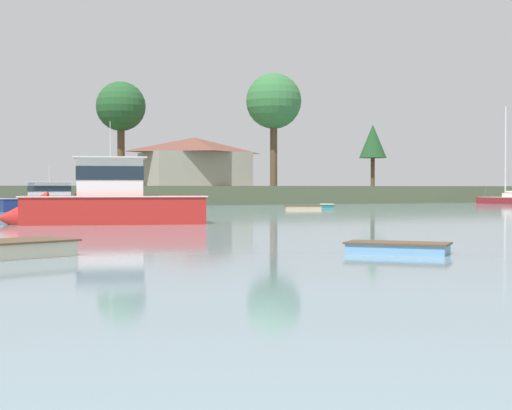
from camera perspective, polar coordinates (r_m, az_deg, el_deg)
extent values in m
cube|color=#4C563D|center=(98.22, -17.53, 0.75)|extent=(234.52, 50.16, 1.95)
cube|color=#669ECC|center=(21.09, 10.33, -3.28)|extent=(2.60, 2.65, 0.39)
cube|color=brown|center=(21.07, 10.33, -2.75)|extent=(2.74, 2.78, 0.05)
cube|color=tan|center=(21.08, 10.33, -2.86)|extent=(0.76, 0.73, 0.03)
cube|color=navy|center=(61.06, -15.15, -0.21)|extent=(6.87, 3.09, 1.53)
cone|color=navy|center=(61.97, -12.17, -0.17)|extent=(2.06, 2.42, 2.26)
cube|color=silver|center=(61.05, -15.16, 0.48)|extent=(7.01, 3.21, 0.05)
cube|color=silver|center=(61.12, -14.89, 1.06)|extent=(2.92, 2.25, 1.17)
cube|color=#19232D|center=(61.12, -14.89, 1.17)|extent=(2.98, 2.29, 0.42)
cube|color=beige|center=(61.12, -14.89, 1.63)|extent=(3.28, 2.60, 0.06)
cylinder|color=silver|center=(61.13, -14.89, 2.18)|extent=(0.03, 0.03, 1.12)
cube|color=maroon|center=(89.15, 18.06, 0.15)|extent=(3.06, 7.81, 1.18)
cube|color=#CCB78E|center=(89.14, 18.06, 0.54)|extent=(2.75, 7.33, 0.04)
cube|color=silver|center=(88.89, 18.25, 0.69)|extent=(1.60, 1.82, 0.46)
cylinder|color=silver|center=(89.62, 17.79, 3.73)|extent=(0.15, 0.15, 9.92)
cylinder|color=#999999|center=(90.63, 17.06, 3.69)|extent=(0.36, 3.04, 9.87)
cube|color=#196B70|center=(68.68, 5.21, -0.12)|extent=(2.07, 2.68, 0.44)
cube|color=#C6B289|center=(68.68, 5.21, 0.06)|extent=(2.19, 2.80, 0.05)
cube|color=tan|center=(68.68, 5.21, 0.03)|extent=(0.89, 0.50, 0.03)
cube|color=tan|center=(62.64, 3.46, -0.25)|extent=(3.05, 2.06, 0.47)
cube|color=brown|center=(62.63, 3.46, -0.03)|extent=(3.18, 2.18, 0.05)
cube|color=tan|center=(62.63, 3.46, -0.07)|extent=(0.43, 0.97, 0.03)
cube|color=#B2231E|center=(38.41, -10.32, -0.90)|extent=(9.10, 4.93, 2.11)
cone|color=#B2231E|center=(38.69, -16.75, -0.92)|extent=(2.99, 3.08, 2.55)
cube|color=silver|center=(38.39, -10.33, 0.62)|extent=(9.29, 5.08, 0.05)
cube|color=silver|center=(38.39, -10.61, 2.02)|extent=(3.56, 2.98, 1.81)
cube|color=#19232D|center=(38.39, -10.61, 2.29)|extent=(3.64, 3.04, 0.65)
cube|color=beige|center=(38.42, -10.61, 3.41)|extent=(4.01, 3.42, 0.06)
cylinder|color=silver|center=(38.46, -10.62, 4.75)|extent=(0.03, 0.03, 1.74)
cylinder|color=brown|center=(94.06, -9.84, 3.85)|extent=(0.87, 0.87, 8.17)
sphere|color=#235128|center=(94.46, -9.86, 7.13)|extent=(5.87, 5.87, 5.87)
cylinder|color=brown|center=(87.76, 1.30, 4.06)|extent=(0.81, 0.81, 8.16)
sphere|color=#336B38|center=(88.20, 1.30, 7.61)|extent=(6.23, 6.23, 6.23)
cylinder|color=brown|center=(101.34, 8.53, 3.04)|extent=(0.52, 0.52, 5.92)
cone|color=#1E4723|center=(101.46, 8.54, 4.64)|extent=(3.51, 3.51, 4.30)
cube|color=#9E998E|center=(93.45, -4.52, 2.61)|extent=(11.55, 8.55, 4.01)
pyramid|color=brown|center=(93.57, -4.52, 4.39)|extent=(12.47, 9.23, 1.81)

